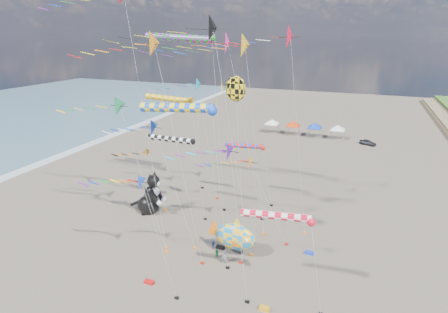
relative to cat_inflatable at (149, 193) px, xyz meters
name	(u,v)px	position (x,y,z in m)	size (l,w,h in m)	color
delta_kite_0	(134,156)	(-2.88, 1.40, 4.20)	(8.83, 1.54, 8.37)	orange
delta_kite_2	(152,46)	(6.54, -7.28, 18.37)	(12.11, 2.31, 22.81)	orange
delta_kite_3	(214,153)	(13.90, -10.84, 10.59)	(7.39, 1.63, 14.77)	#4A148E
delta_kite_4	(236,47)	(11.57, 0.34, 18.14)	(12.39, 2.61, 22.68)	gold
delta_kite_5	(131,191)	(7.10, -12.71, 6.92)	(8.92, 1.61, 11.12)	blue
delta_kite_6	(282,39)	(15.75, 2.51, 18.94)	(12.75, 2.68, 23.50)	red
delta_kite_7	(111,107)	(0.54, -6.29, 12.40)	(12.39, 2.22, 16.78)	#208C4F
delta_kite_8	(186,87)	(2.12, 7.13, 12.81)	(11.07, 2.12, 17.17)	#10ACE3
delta_kite_9	(159,129)	(5.31, -5.14, 10.32)	(9.09, 1.91, 14.59)	#1242B9
delta_kite_10	(205,31)	(10.20, -4.08, 19.62)	(15.11, 2.53, 24.16)	black
delta_kite_11	(222,45)	(8.64, 3.73, 18.27)	(16.08, 2.76, 22.89)	#FE2793
delta_kite_12	(241,163)	(12.68, -0.70, 6.14)	(10.61, 1.72, 10.36)	orange
windsock_0	(280,217)	(19.15, -9.93, 5.53)	(7.37, 0.68, 8.90)	red
windsock_1	(247,146)	(10.54, 7.89, 5.20)	(6.97, 0.66, 8.56)	red
windsock_2	(182,38)	(3.31, 4.28, 18.91)	(10.47, 0.90, 22.39)	#167C24
windsock_3	(171,99)	(-1.76, 9.70, 10.47)	(9.06, 0.86, 13.91)	orange
windsock_4	(172,140)	(3.17, 1.11, 7.20)	(7.96, 0.76, 10.60)	black
windsock_5	(181,109)	(8.97, -7.03, 13.02)	(8.87, 0.92, 16.49)	blue
angelfish_kite	(234,90)	(11.75, -0.68, 13.95)	(3.74, 3.02, 18.37)	yellow
cat_inflatable	(149,193)	(0.00, 0.00, 0.00)	(4.39, 2.19, 5.92)	black
fish_inflatable	(235,236)	(13.51, -4.79, -0.58)	(5.97, 2.43, 4.65)	#147EC8
person_adult	(224,257)	(12.97, -6.44, -2.20)	(0.55, 0.36, 1.52)	gray
child_green	(217,254)	(11.89, -5.82, -2.47)	(0.48, 0.38, 0.99)	#156D31
child_blue	(213,244)	(10.82, -4.30, -2.45)	(0.60, 0.25, 1.02)	#27529F
kite_bag_0	(310,253)	(20.91, -1.51, -2.81)	(0.90, 0.44, 0.30)	#1531DB
kite_bag_1	(265,308)	(18.56, -11.12, -2.81)	(0.90, 0.44, 0.30)	orange
kite_bag_2	(220,247)	(11.58, -4.09, -2.81)	(0.90, 0.44, 0.30)	black
kite_bag_3	(149,282)	(7.49, -11.87, -2.81)	(0.90, 0.44, 0.30)	red
tent_row	(304,123)	(12.42, 44.89, 0.19)	(19.20, 4.20, 3.80)	white
parked_car	(368,142)	(26.45, 42.89, -2.37)	(1.39, 3.45, 1.18)	#26262D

